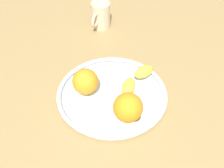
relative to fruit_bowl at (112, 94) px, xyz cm
name	(u,v)px	position (x,y,z in cm)	size (l,w,h in cm)	color
ground_plane	(112,101)	(0.00, 0.00, -2.92)	(157.63, 157.63, 4.00)	#9F814F
fruit_bowl	(112,94)	(0.00, 0.00, 0.00)	(30.74, 30.74, 1.80)	silver
banana	(135,90)	(-1.61, 6.01, 2.61)	(21.80, 8.94, 3.46)	yellow
orange_back_left	(85,81)	(2.40, -6.76, 4.44)	(7.11, 7.11, 7.11)	orange
orange_center	(128,107)	(6.70, 7.05, 4.63)	(7.49, 7.49, 7.49)	orange
ambient_mug	(100,15)	(-30.96, -17.48, 3.70)	(10.52, 6.80, 9.19)	beige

